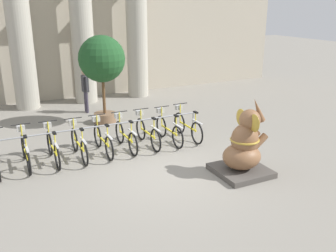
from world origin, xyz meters
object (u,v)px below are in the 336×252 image
Objects in this scene: bicycle_4 at (103,139)px; bicycle_8 at (187,125)px; bicycle_5 at (125,135)px; bicycle_3 at (79,143)px; bicycle_6 at (147,132)px; bicycle_1 at (25,151)px; person_pedestrian at (85,87)px; bicycle_2 at (53,147)px; bicycle_7 at (169,129)px; elephant_statue at (244,149)px; potted_tree at (102,62)px.

bicycle_4 and bicycle_8 have the same top height.
bicycle_5 is 1.99m from bicycle_8.
bicycle_6 is (1.99, 0.04, 0.00)m from bicycle_3.
person_pedestrian reaches higher than bicycle_1.
bicycle_5 is 4.19m from person_pedestrian.
bicycle_5 is at bearing -89.50° from person_pedestrian.
bicycle_2 is 1.00× the size of bicycle_3.
bicycle_7 is 1.08× the size of person_pedestrian.
bicycle_3 and bicycle_7 have the same top height.
bicycle_4 is 4.25m from person_pedestrian.
bicycle_3 is at bearing -179.93° from bicycle_7.
person_pedestrian is at bearing 57.68° from bicycle_1.
bicycle_5 is 0.94× the size of elephant_statue.
bicycle_3 is 0.94× the size of elephant_statue.
bicycle_5 is at bearing 1.86° from bicycle_3.
bicycle_3 is 1.00× the size of bicycle_6.
bicycle_7 is (3.97, -0.06, 0.00)m from bicycle_1.
person_pedestrian is at bearing 81.44° from bicycle_4.
bicycle_1 is at bearing 179.54° from bicycle_6.
bicycle_1 is 4.64m from bicycle_8.
potted_tree reaches higher than bicycle_1.
bicycle_1 and bicycle_7 have the same top height.
bicycle_8 is 0.94× the size of elephant_statue.
potted_tree is (1.53, 2.66, 1.68)m from bicycle_3.
bicycle_2 is at bearing 145.71° from elephant_statue.
bicycle_1 is 1.00× the size of bicycle_5.
bicycle_1 is 1.00× the size of bicycle_3.
bicycle_1 is 0.94× the size of elephant_statue.
elephant_statue reaches higher than bicycle_7.
bicycle_6 is 1.08× the size of person_pedestrian.
bicycle_7 is (3.31, -0.02, 0.00)m from bicycle_2.
elephant_statue is at bearing -34.29° from bicycle_2.
bicycle_6 is 0.94× the size of elephant_statue.
bicycle_2 is 3.82m from potted_tree.
bicycle_2 is 1.00× the size of bicycle_6.
bicycle_4 is 2.65m from bicycle_8.
bicycle_1 and bicycle_2 have the same top height.
bicycle_8 is (0.66, 0.06, 0.00)m from bicycle_7.
potted_tree reaches higher than bicycle_4.
potted_tree is (2.85, 2.59, 1.68)m from bicycle_1.
person_pedestrian reaches higher than bicycle_6.
bicycle_1 is at bearing -137.75° from potted_tree.
bicycle_4 is 1.32m from bicycle_6.
bicycle_2 is at bearing -179.57° from bicycle_4.
bicycle_6 is at bearing -0.46° from bicycle_1.
bicycle_3 is 1.00× the size of bicycle_8.
elephant_statue is (1.99, -2.73, 0.23)m from bicycle_5.
elephant_statue reaches higher than bicycle_1.
bicycle_1 is 1.00× the size of bicycle_2.
person_pedestrian is at bearing 107.98° from bicycle_7.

